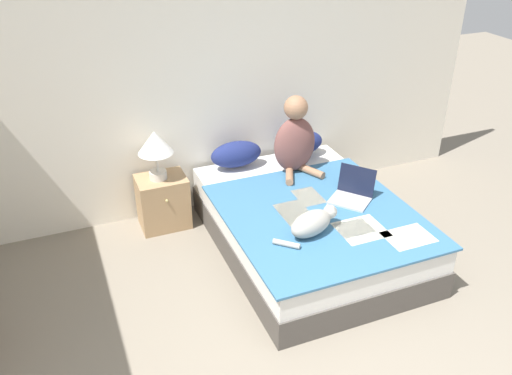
{
  "coord_description": "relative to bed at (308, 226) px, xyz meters",
  "views": [
    {
      "loc": [
        -1.35,
        -1.39,
        2.85
      ],
      "look_at": [
        0.01,
        1.97,
        0.82
      ],
      "focal_mm": 38.0,
      "sensor_mm": 36.0,
      "label": 1
    }
  ],
  "objects": [
    {
      "name": "nightstand",
      "position": [
        -1.09,
        0.86,
        0.02
      ],
      "size": [
        0.45,
        0.38,
        0.51
      ],
      "color": "tan",
      "rests_on": "ground_plane"
    },
    {
      "name": "pillow_far",
      "position": [
        0.33,
        0.89,
        0.36
      ],
      "size": [
        0.5,
        0.25,
        0.25
      ],
      "color": "navy",
      "rests_on": "bed"
    },
    {
      "name": "bed",
      "position": [
        0.0,
        0.0,
        0.0
      ],
      "size": [
        1.53,
        2.08,
        0.47
      ],
      "color": "#4C4742",
      "rests_on": "ground_plane"
    },
    {
      "name": "table_lamp",
      "position": [
        -1.11,
        0.86,
        0.61
      ],
      "size": [
        0.32,
        0.32,
        0.47
      ],
      "color": "beige",
      "rests_on": "nightstand"
    },
    {
      "name": "cat_tabby",
      "position": [
        -0.2,
        -0.43,
        0.34
      ],
      "size": [
        0.59,
        0.31,
        0.2
      ],
      "rotation": [
        0.0,
        0.0,
        0.3
      ],
      "color": "#A8A399",
      "rests_on": "bed"
    },
    {
      "name": "pillow_near",
      "position": [
        -0.34,
        0.89,
        0.36
      ],
      "size": [
        0.5,
        0.25,
        0.25
      ],
      "color": "navy",
      "rests_on": "bed"
    },
    {
      "name": "wall_back",
      "position": [
        -0.57,
        1.11,
        1.04
      ],
      "size": [
        5.79,
        0.05,
        2.55
      ],
      "color": "silver",
      "rests_on": "ground_plane"
    },
    {
      "name": "laptop_open",
      "position": [
        0.37,
        -0.08,
        0.3
      ],
      "size": [
        0.44,
        0.44,
        0.26
      ],
      "rotation": [
        0.0,
        0.0,
        -0.89
      ],
      "color": "#B7B7BC",
      "rests_on": "bed"
    },
    {
      "name": "person_sitting",
      "position": [
        0.14,
        0.6,
        0.56
      ],
      "size": [
        0.41,
        0.4,
        0.74
      ],
      "color": "brown",
      "rests_on": "bed"
    }
  ]
}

